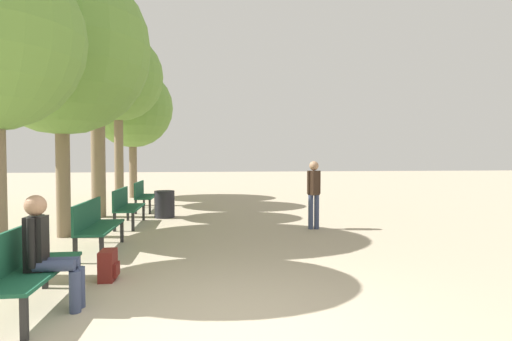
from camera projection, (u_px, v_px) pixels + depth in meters
name	position (u px, v px, depth m)	size (l,w,h in m)	color
ground_plane	(224.00, 332.00, 3.90)	(80.00, 80.00, 0.00)	tan
bench_row_0	(26.00, 264.00, 4.41)	(0.50, 1.64, 0.92)	#195138
bench_row_1	(95.00, 223.00, 7.13)	(0.50, 1.64, 0.92)	#195138
bench_row_2	(126.00, 204.00, 9.86)	(0.50, 1.64, 0.92)	#195138
bench_row_3	(143.00, 194.00, 12.58)	(0.50, 1.64, 0.92)	#195138
tree_row_1	(61.00, 48.00, 8.35)	(3.68, 3.68, 5.84)	#7A664C
tree_row_2	(97.00, 71.00, 11.11)	(2.40, 2.40, 5.37)	#7A664C
tree_row_3	(118.00, 77.00, 13.75)	(3.07, 3.07, 6.01)	#7A664C
tree_row_4	(132.00, 108.00, 16.42)	(3.29, 3.29, 5.36)	#7A664C
person_seated	(48.00, 249.00, 4.39)	(0.60, 0.34, 1.29)	#384260
backpack	(108.00, 265.00, 5.52)	(0.24, 0.35, 0.42)	maroon
pedestrian_near	(314.00, 190.00, 9.37)	(0.32, 0.27, 1.60)	#384260
trash_bin	(165.00, 204.00, 11.16)	(0.56, 0.56, 0.75)	#232328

